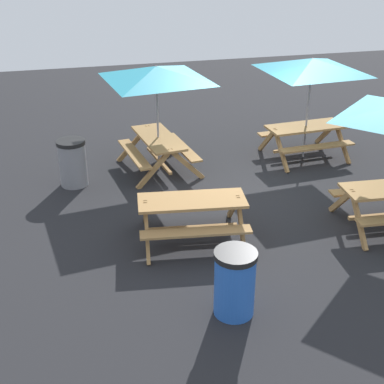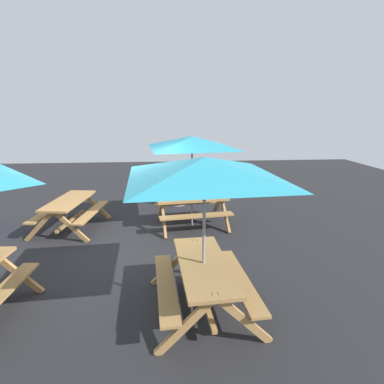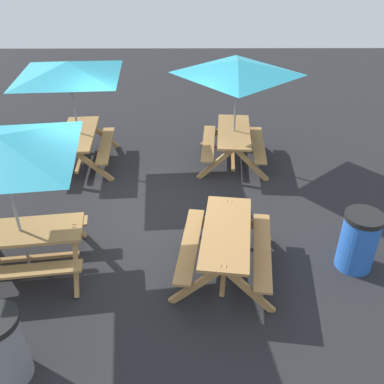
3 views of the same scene
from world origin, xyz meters
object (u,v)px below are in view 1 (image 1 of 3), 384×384
object	(u,v)px
picnic_table_1	(157,81)
trash_bin_gray	(73,163)
picnic_table_0	(311,72)
picnic_table_2	(192,210)
trash_bin_blue	(235,283)

from	to	relation	value
picnic_table_1	trash_bin_gray	bearing A→B (deg)	92.73
picnic_table_1	trash_bin_gray	xyz separation A→B (m)	(-0.33, 1.86, -1.49)
trash_bin_gray	picnic_table_1	bearing A→B (deg)	-79.81
picnic_table_0	trash_bin_gray	xyz separation A→B (m)	(-0.23, 5.29, -1.49)
picnic_table_1	picnic_table_2	distance (m)	3.38
picnic_table_2	picnic_table_0	bearing A→B (deg)	-131.94
picnic_table_2	trash_bin_blue	xyz separation A→B (m)	(-2.04, -0.08, -0.07)
picnic_table_1	trash_bin_blue	bearing A→B (deg)	173.15
picnic_table_0	trash_bin_blue	distance (m)	6.21
picnic_table_0	trash_bin_blue	size ratio (longest dim) A/B	2.88
picnic_table_2	picnic_table_1	bearing A→B (deg)	-82.95
picnic_table_1	trash_bin_gray	size ratio (longest dim) A/B	2.86
trash_bin_gray	picnic_table_0	bearing A→B (deg)	-87.55
picnic_table_1	picnic_table_0	bearing A→B (deg)	-99.27
picnic_table_0	picnic_table_2	distance (m)	4.76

